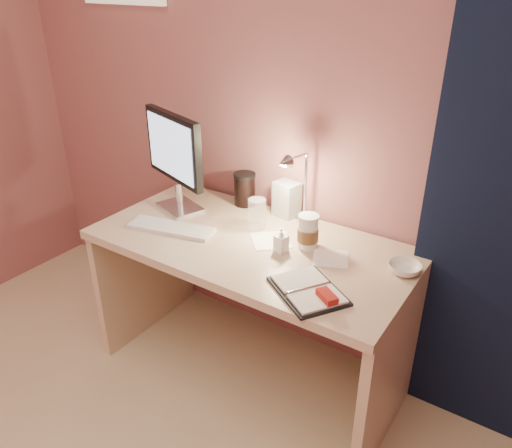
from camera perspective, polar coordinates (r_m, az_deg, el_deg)
The scene contains 13 objects.
desk at distance 2.33m, azimuth 0.52°, elevation -6.10°, with size 1.40×0.70×0.73m.
monitor at distance 2.38m, azimuth -9.15°, elevation 7.94°, with size 0.43×0.22×0.48m.
keyboard at distance 2.28m, azimuth -9.65°, elevation -0.43°, with size 0.40×0.12×0.02m, color white.
planner at distance 1.83m, azimuth 6.15°, elevation -7.58°, with size 0.35×0.33×0.04m.
paper_a at distance 2.05m, azimuth 8.51°, elevation -3.90°, with size 0.14×0.14×0.00m, color white.
paper_c at distance 2.16m, azimuth 1.73°, elevation -1.89°, with size 0.16×0.16×0.00m, color white.
coffee_cup at distance 2.10m, azimuth 5.95°, elevation -0.93°, with size 0.09×0.09×0.15m.
clear_cup at distance 2.24m, azimuth 0.11°, elevation 1.18°, with size 0.08×0.08×0.14m, color white.
bowl at distance 2.01m, azimuth 16.63°, elevation -4.91°, with size 0.13×0.13×0.04m, color silver.
lotion_bottle at distance 2.06m, azimuth 2.91°, elevation -1.81°, with size 0.05×0.05×0.11m, color white.
dark_jar at distance 2.47m, azimuth -1.29°, elevation 3.82°, with size 0.10×0.10×0.15m, color black.
product_box at distance 2.36m, azimuth 3.53°, elevation 2.85°, with size 0.11×0.09×0.17m, color beige.
desk_lamp at distance 2.18m, azimuth 5.09°, elevation 4.63°, with size 0.11×0.22×0.35m.
Camera 1 is at (1.07, -0.18, 1.77)m, focal length 35.00 mm.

